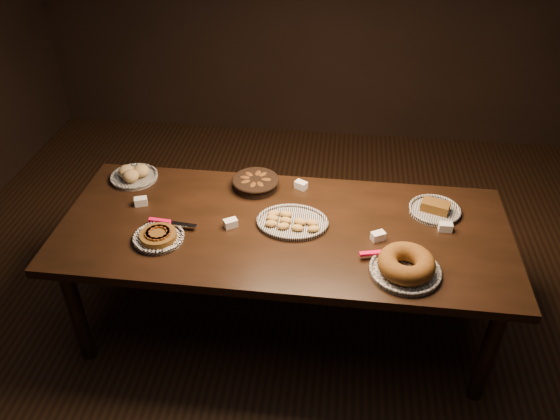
# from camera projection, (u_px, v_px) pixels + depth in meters

# --- Properties ---
(ground) EXTENTS (5.00, 5.00, 0.00)m
(ground) POSITION_uv_depth(u_px,v_px,m) (283.00, 323.00, 3.35)
(ground) COLOR black
(ground) RESTS_ON ground
(buffet_table) EXTENTS (2.40, 1.00, 0.75)m
(buffet_table) POSITION_uv_depth(u_px,v_px,m) (284.00, 237.00, 2.95)
(buffet_table) COLOR black
(buffet_table) RESTS_ON ground
(apple_tart_plate) EXTENTS (0.31, 0.27, 0.05)m
(apple_tart_plate) POSITION_uv_depth(u_px,v_px,m) (159.00, 236.00, 2.81)
(apple_tart_plate) COLOR white
(apple_tart_plate) RESTS_ON buffet_table
(madeleine_platter) EXTENTS (0.38, 0.31, 0.04)m
(madeleine_platter) POSITION_uv_depth(u_px,v_px,m) (292.00, 222.00, 2.91)
(madeleine_platter) COLOR black
(madeleine_platter) RESTS_ON buffet_table
(bundt_cake_plate) EXTENTS (0.39, 0.34, 0.11)m
(bundt_cake_plate) POSITION_uv_depth(u_px,v_px,m) (406.00, 266.00, 2.59)
(bundt_cake_plate) COLOR black
(bundt_cake_plate) RESTS_ON buffet_table
(croissant_basket) EXTENTS (0.32, 0.32, 0.07)m
(croissant_basket) POSITION_uv_depth(u_px,v_px,m) (255.00, 182.00, 3.18)
(croissant_basket) COLOR black
(croissant_basket) RESTS_ON buffet_table
(bread_roll_plate) EXTENTS (0.28, 0.28, 0.09)m
(bread_roll_plate) POSITION_uv_depth(u_px,v_px,m) (134.00, 175.00, 3.26)
(bread_roll_plate) COLOR white
(bread_roll_plate) RESTS_ON buffet_table
(loaf_plate) EXTENTS (0.28, 0.28, 0.07)m
(loaf_plate) POSITION_uv_depth(u_px,v_px,m) (435.00, 209.00, 3.00)
(loaf_plate) COLOR black
(loaf_plate) RESTS_ON buffet_table
(tent_cards) EXTENTS (1.74, 0.50, 0.04)m
(tent_cards) POSITION_uv_depth(u_px,v_px,m) (297.00, 214.00, 2.96)
(tent_cards) COLOR white
(tent_cards) RESTS_ON buffet_table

